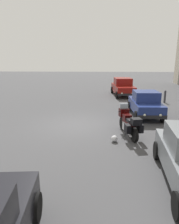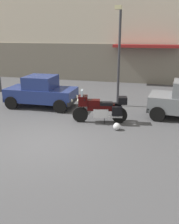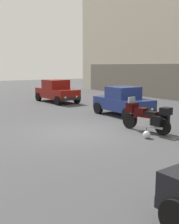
{
  "view_description": "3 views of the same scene",
  "coord_description": "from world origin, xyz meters",
  "px_view_note": "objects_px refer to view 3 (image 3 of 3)",
  "views": [
    {
      "loc": [
        10.62,
        1.06,
        3.6
      ],
      "look_at": [
        0.84,
        0.67,
        0.97
      ],
      "focal_mm": 33.33,
      "sensor_mm": 36.0,
      "label": 1
    },
    {
      "loc": [
        3.42,
        -7.06,
        3.54
      ],
      "look_at": [
        1.31,
        1.02,
        0.89
      ],
      "focal_mm": 39.9,
      "sensor_mm": 36.0,
      "label": 2
    },
    {
      "loc": [
        9.46,
        -5.28,
        2.67
      ],
      "look_at": [
        0.43,
        0.39,
        0.87
      ],
      "focal_mm": 44.28,
      "sensor_mm": 36.0,
      "label": 3
    }
  ],
  "objects_px": {
    "car_hatchback_near": "(57,91)",
    "motorcycle": "(146,117)",
    "bollard_curbside": "(114,96)",
    "car_compact_side": "(123,102)",
    "helmet": "(147,135)"
  },
  "relations": [
    {
      "from": "bollard_curbside",
      "to": "car_compact_side",
      "type": "bearing_deg",
      "value": -31.37
    },
    {
      "from": "car_hatchback_near",
      "to": "bollard_curbside",
      "type": "xyz_separation_m",
      "value": [
        2.98,
        3.02,
        -0.28
      ]
    },
    {
      "from": "car_hatchback_near",
      "to": "car_compact_side",
      "type": "height_order",
      "value": "car_hatchback_near"
    },
    {
      "from": "car_hatchback_near",
      "to": "car_compact_side",
      "type": "relative_size",
      "value": 1.14
    },
    {
      "from": "car_compact_side",
      "to": "car_hatchback_near",
      "type": "bearing_deg",
      "value": -176.13
    },
    {
      "from": "car_hatchback_near",
      "to": "bollard_curbside",
      "type": "height_order",
      "value": "car_hatchback_near"
    },
    {
      "from": "car_compact_side",
      "to": "helmet",
      "type": "bearing_deg",
      "value": -28.89
    },
    {
      "from": "motorcycle",
      "to": "helmet",
      "type": "bearing_deg",
      "value": 126.04
    },
    {
      "from": "motorcycle",
      "to": "car_hatchback_near",
      "type": "distance_m",
      "value": 10.38
    },
    {
      "from": "helmet",
      "to": "motorcycle",
      "type": "bearing_deg",
      "value": 137.72
    },
    {
      "from": "car_hatchback_near",
      "to": "motorcycle",
      "type": "bearing_deg",
      "value": -9.71
    },
    {
      "from": "motorcycle",
      "to": "bollard_curbside",
      "type": "xyz_separation_m",
      "value": [
        -7.35,
        3.93,
        -0.09
      ]
    },
    {
      "from": "car_hatchback_near",
      "to": "helmet",
      "type": "bearing_deg",
      "value": -12.95
    },
    {
      "from": "helmet",
      "to": "car_hatchback_near",
      "type": "distance_m",
      "value": 11.25
    },
    {
      "from": "motorcycle",
      "to": "car_compact_side",
      "type": "distance_m",
      "value": 3.67
    }
  ]
}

